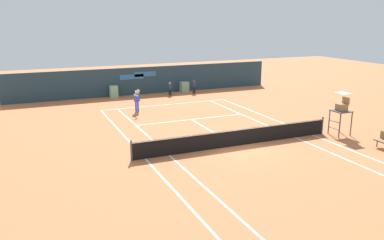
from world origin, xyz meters
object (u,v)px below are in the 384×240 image
at_px(umpire_chair, 342,108).
at_px(ball_kid_centre_post, 194,86).
at_px(player_on_baseline, 137,99).
at_px(tennis_ball_mid_court, 189,113).
at_px(tennis_ball_by_sideline, 166,119).
at_px(tennis_ball_near_service_line, 163,113).
at_px(ball_kid_left_post, 170,88).

height_order(umpire_chair, ball_kid_centre_post, umpire_chair).
height_order(player_on_baseline, ball_kid_centre_post, player_on_baseline).
distance_m(player_on_baseline, tennis_ball_mid_court, 4.07).
distance_m(player_on_baseline, ball_kid_centre_post, 8.68).
distance_m(player_on_baseline, tennis_ball_by_sideline, 3.25).
bearing_deg(player_on_baseline, ball_kid_centre_post, -160.94).
bearing_deg(tennis_ball_near_service_line, player_on_baseline, 144.67).
distance_m(ball_kid_centre_post, tennis_ball_mid_court, 7.91).
height_order(umpire_chair, tennis_ball_near_service_line, umpire_chair).
bearing_deg(player_on_baseline, ball_kid_left_post, -148.97).
bearing_deg(ball_kid_centre_post, umpire_chair, 93.19).
bearing_deg(ball_kid_left_post, umpire_chair, 105.46).
relative_size(umpire_chair, tennis_ball_by_sideline, 37.97).
xyz_separation_m(tennis_ball_mid_court, tennis_ball_near_service_line, (-1.81, 0.69, 0.00)).
bearing_deg(tennis_ball_mid_court, tennis_ball_near_service_line, 159.15).
bearing_deg(ball_kid_centre_post, tennis_ball_mid_court, 57.12).
height_order(umpire_chair, ball_kid_left_post, umpire_chair).
distance_m(umpire_chair, player_on_baseline, 14.44).
distance_m(tennis_ball_near_service_line, tennis_ball_by_sideline, 1.70).
bearing_deg(tennis_ball_by_sideline, tennis_ball_mid_court, 23.38).
height_order(umpire_chair, player_on_baseline, umpire_chair).
height_order(umpire_chair, tennis_ball_by_sideline, umpire_chair).
relative_size(umpire_chair, tennis_ball_near_service_line, 37.97).
height_order(player_on_baseline, tennis_ball_by_sideline, player_on_baseline).
bearing_deg(umpire_chair, ball_kid_centre_post, 10.00).
height_order(ball_kid_centre_post, tennis_ball_by_sideline, ball_kid_centre_post).
bearing_deg(player_on_baseline, tennis_ball_mid_court, 133.94).
xyz_separation_m(player_on_baseline, tennis_ball_mid_court, (3.48, -1.88, -0.95)).
xyz_separation_m(tennis_ball_near_service_line, tennis_ball_by_sideline, (-0.42, -1.65, 0.00)).
bearing_deg(ball_kid_centre_post, ball_kid_left_post, -6.81).
height_order(player_on_baseline, tennis_ball_near_service_line, player_on_baseline).
distance_m(umpire_chair, tennis_ball_mid_court, 10.88).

